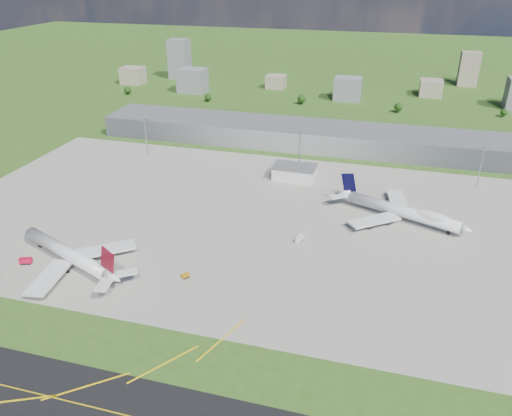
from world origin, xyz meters
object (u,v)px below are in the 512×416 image
(airliner_blue_quad, at_px, (402,211))
(van_white_near, at_px, (300,239))
(crash_tender, at_px, (26,261))
(airliner_red_twin, at_px, (70,255))
(tug_yellow, at_px, (185,276))
(van_white_far, at_px, (452,227))

(airliner_blue_quad, xyz_separation_m, van_white_near, (-47.91, -36.32, -4.02))
(van_white_near, bearing_deg, crash_tender, 124.87)
(van_white_near, bearing_deg, airliner_red_twin, 127.41)
(tug_yellow, bearing_deg, van_white_far, -18.87)
(van_white_near, bearing_deg, tug_yellow, 146.75)
(airliner_blue_quad, distance_m, tug_yellow, 120.89)
(airliner_red_twin, relative_size, van_white_far, 14.08)
(airliner_red_twin, distance_m, crash_tender, 21.86)
(crash_tender, relative_size, van_white_far, 1.20)
(airliner_red_twin, relative_size, tug_yellow, 16.85)
(van_white_near, height_order, van_white_far, van_white_near)
(crash_tender, height_order, tug_yellow, crash_tender)
(van_white_near, relative_size, van_white_far, 1.21)
(airliner_red_twin, distance_m, airliner_blue_quad, 166.92)
(airliner_red_twin, relative_size, crash_tender, 11.78)
(tug_yellow, height_order, van_white_near, van_white_near)
(crash_tender, height_order, van_white_far, crash_tender)
(airliner_blue_quad, relative_size, van_white_far, 14.46)
(airliner_blue_quad, bearing_deg, tug_yellow, -116.39)
(airliner_blue_quad, height_order, van_white_far, airliner_blue_quad)
(airliner_red_twin, bearing_deg, van_white_near, -130.41)
(tug_yellow, xyz_separation_m, van_white_near, (41.99, 44.38, 0.48))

